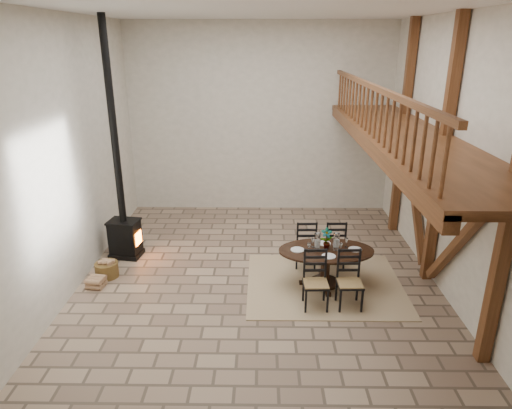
{
  "coord_description": "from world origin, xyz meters",
  "views": [
    {
      "loc": [
        0.06,
        -8.2,
        4.54
      ],
      "look_at": [
        -0.05,
        0.4,
        1.4
      ],
      "focal_mm": 32.0,
      "sensor_mm": 36.0,
      "label": 1
    }
  ],
  "objects_px": {
    "log_basket": "(107,269)",
    "log_stack": "(96,282)",
    "dining_table": "(325,265)",
    "wood_stove": "(122,208)"
  },
  "relations": [
    {
      "from": "log_basket",
      "to": "wood_stove",
      "type": "bearing_deg",
      "value": 81.69
    },
    {
      "from": "log_stack",
      "to": "dining_table",
      "type": "bearing_deg",
      "value": 2.11
    },
    {
      "from": "dining_table",
      "to": "log_basket",
      "type": "relative_size",
      "value": 4.45
    },
    {
      "from": "wood_stove",
      "to": "log_basket",
      "type": "distance_m",
      "value": 1.35
    },
    {
      "from": "wood_stove",
      "to": "log_basket",
      "type": "relative_size",
      "value": 10.84
    },
    {
      "from": "log_basket",
      "to": "log_stack",
      "type": "relative_size",
      "value": 1.26
    },
    {
      "from": "dining_table",
      "to": "wood_stove",
      "type": "height_order",
      "value": "wood_stove"
    },
    {
      "from": "dining_table",
      "to": "log_stack",
      "type": "height_order",
      "value": "dining_table"
    },
    {
      "from": "wood_stove",
      "to": "log_stack",
      "type": "xyz_separation_m",
      "value": [
        -0.21,
        -1.36,
        -1.02
      ]
    },
    {
      "from": "wood_stove",
      "to": "log_basket",
      "type": "bearing_deg",
      "value": -89.61
    }
  ]
}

